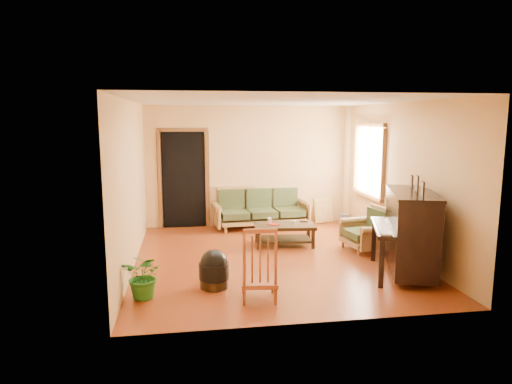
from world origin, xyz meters
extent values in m
plane|color=#64240D|center=(0.00, 0.00, 0.00)|extent=(5.00, 5.00, 0.00)
cube|color=black|center=(-1.45, 2.48, 1.02)|extent=(1.08, 0.16, 2.05)
cube|color=white|center=(2.21, 1.30, 1.50)|extent=(0.12, 1.36, 1.46)
cube|color=olive|center=(0.19, 2.18, 0.43)|extent=(2.08, 1.01, 0.86)
cube|color=black|center=(0.37, 0.72, 0.20)|extent=(1.15, 0.70, 0.40)
cube|color=olive|center=(1.70, 0.19, 0.39)|extent=(0.86, 0.89, 0.78)
cube|color=black|center=(1.87, -1.14, 0.63)|extent=(1.25, 1.62, 1.26)
cylinder|color=black|center=(-1.05, -1.20, 0.20)|extent=(0.52, 0.52, 0.40)
cube|color=maroon|center=(-0.50, -1.72, 0.49)|extent=(0.50, 0.54, 0.98)
cube|color=gold|center=(1.62, 2.38, 0.29)|extent=(0.45, 0.20, 0.59)
cylinder|color=#3549A0|center=(2.08, 2.25, 0.11)|extent=(0.23, 0.23, 0.23)
imported|color=#1F601B|center=(-1.96, -1.45, 0.30)|extent=(0.68, 0.64, 0.61)
imported|color=maroon|center=(0.10, 0.67, 0.41)|extent=(0.25, 0.26, 0.02)
cylinder|color=white|center=(0.11, 0.82, 0.46)|extent=(0.07, 0.07, 0.11)
cylinder|color=silver|center=(0.54, 0.71, 0.43)|extent=(0.11, 0.11, 0.07)
cube|color=black|center=(0.77, 0.85, 0.41)|extent=(0.16, 0.08, 0.02)
camera|label=1|loc=(-1.41, -7.27, 2.32)|focal=32.00mm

